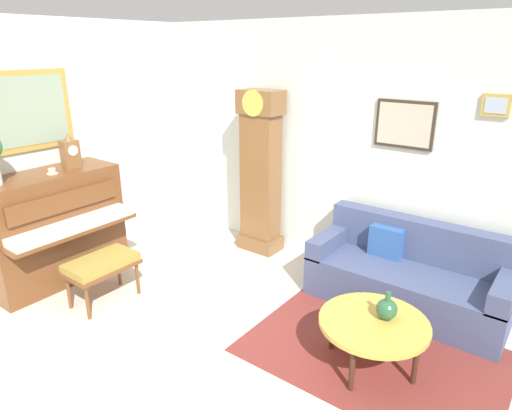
{
  "coord_description": "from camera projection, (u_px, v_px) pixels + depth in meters",
  "views": [
    {
      "loc": [
        2.29,
        -2.2,
        2.5
      ],
      "look_at": [
        -0.1,
        0.97,
        1.09
      ],
      "focal_mm": 31.52,
      "sensor_mm": 36.0,
      "label": 1
    }
  ],
  "objects": [
    {
      "name": "ground_plane",
      "position": [
        197.0,
        364.0,
        3.81
      ],
      "size": [
        6.4,
        6.0,
        0.1
      ],
      "primitive_type": "cube",
      "color": "beige"
    },
    {
      "name": "wall_left",
      "position": [
        16.0,
        154.0,
        4.8
      ],
      "size": [
        0.13,
        4.9,
        2.8
      ],
      "color": "silver",
      "rests_on": "ground_plane"
    },
    {
      "name": "wall_back",
      "position": [
        339.0,
        148.0,
        5.13
      ],
      "size": [
        5.3,
        0.13,
        2.8
      ],
      "color": "silver",
      "rests_on": "ground_plane"
    },
    {
      "name": "area_rug",
      "position": [
        373.0,
        352.0,
        3.87
      ],
      "size": [
        2.1,
        1.5,
        0.01
      ],
      "primitive_type": "cube",
      "color": "maroon",
      "rests_on": "ground_plane"
    },
    {
      "name": "piano",
      "position": [
        54.0,
        227.0,
        4.93
      ],
      "size": [
        0.87,
        1.44,
        1.23
      ],
      "color": "brown",
      "rests_on": "ground_plane"
    },
    {
      "name": "piano_bench",
      "position": [
        102.0,
        265.0,
        4.54
      ],
      "size": [
        0.42,
        0.7,
        0.48
      ],
      "color": "brown",
      "rests_on": "ground_plane"
    },
    {
      "name": "grandfather_clock",
      "position": [
        260.0,
        177.0,
        5.56
      ],
      "size": [
        0.52,
        0.34,
        2.03
      ],
      "color": "brown",
      "rests_on": "ground_plane"
    },
    {
      "name": "couch",
      "position": [
        408.0,
        276.0,
        4.52
      ],
      "size": [
        1.9,
        0.8,
        0.84
      ],
      "color": "#424C70",
      "rests_on": "ground_plane"
    },
    {
      "name": "coffee_table",
      "position": [
        374.0,
        324.0,
        3.6
      ],
      "size": [
        0.88,
        0.88,
        0.43
      ],
      "color": "gold",
      "rests_on": "ground_plane"
    },
    {
      "name": "mantel_clock",
      "position": [
        70.0,
        152.0,
        4.9
      ],
      "size": [
        0.13,
        0.18,
        0.38
      ],
      "color": "brown",
      "rests_on": "piano"
    },
    {
      "name": "teacup",
      "position": [
        52.0,
        172.0,
        4.7
      ],
      "size": [
        0.12,
        0.12,
        0.06
      ],
      "color": "beige",
      "rests_on": "piano"
    },
    {
      "name": "green_jug",
      "position": [
        387.0,
        309.0,
        3.59
      ],
      "size": [
        0.17,
        0.17,
        0.24
      ],
      "color": "#234C33",
      "rests_on": "coffee_table"
    }
  ]
}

